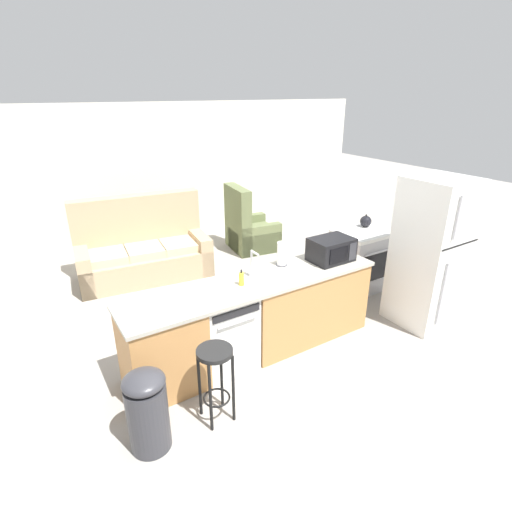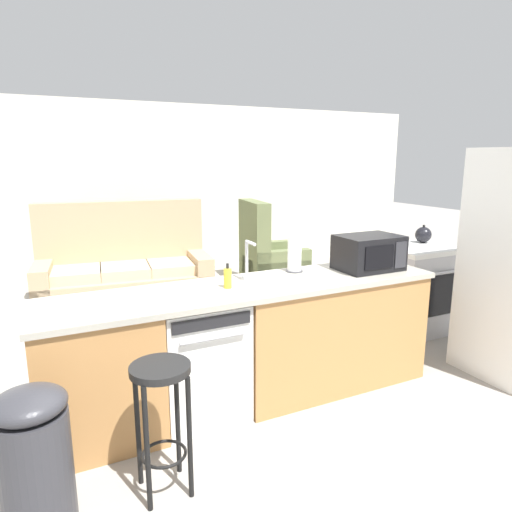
% 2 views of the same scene
% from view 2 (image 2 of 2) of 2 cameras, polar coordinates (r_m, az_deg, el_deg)
% --- Properties ---
extents(ground_plane, '(24.00, 24.00, 0.00)m').
position_cam_2_polar(ground_plane, '(3.57, -3.03, -17.95)').
color(ground_plane, gray).
extents(wall_back, '(10.00, 0.06, 2.60)m').
position_cam_2_polar(wall_back, '(7.22, -14.18, 7.97)').
color(wall_back, silver).
rests_on(wall_back, ground_plane).
extents(kitchen_counter, '(2.94, 0.66, 0.90)m').
position_cam_2_polar(kitchen_counter, '(3.47, 0.59, -11.11)').
color(kitchen_counter, '#B77F47').
rests_on(kitchen_counter, ground_plane).
extents(dishwasher, '(0.58, 0.61, 0.84)m').
position_cam_2_polar(dishwasher, '(3.30, -7.21, -12.49)').
color(dishwasher, white).
rests_on(dishwasher, ground_plane).
extents(stove_range, '(0.76, 0.68, 0.90)m').
position_cam_2_polar(stove_range, '(5.09, 19.48, -3.78)').
color(stove_range, '#B7B7BC').
rests_on(stove_range, ground_plane).
extents(microwave, '(0.50, 0.37, 0.28)m').
position_cam_2_polar(microwave, '(3.80, 13.90, 0.42)').
color(microwave, black).
rests_on(microwave, kitchen_counter).
extents(sink_faucet, '(0.07, 0.18, 0.30)m').
position_cam_2_polar(sink_faucet, '(3.38, -1.07, -0.84)').
color(sink_faucet, silver).
rests_on(sink_faucet, kitchen_counter).
extents(paper_towel_roll, '(0.14, 0.14, 0.28)m').
position_cam_2_polar(paper_towel_roll, '(3.63, 4.84, 0.17)').
color(paper_towel_roll, '#4C4C51').
rests_on(paper_towel_roll, kitchen_counter).
extents(soap_bottle, '(0.06, 0.06, 0.18)m').
position_cam_2_polar(soap_bottle, '(3.19, -3.57, -2.74)').
color(soap_bottle, yellow).
rests_on(soap_bottle, kitchen_counter).
extents(kettle, '(0.21, 0.17, 0.19)m').
position_cam_2_polar(kettle, '(5.18, 20.19, 2.51)').
color(kettle, black).
rests_on(kettle, stove_range).
extents(bar_stool, '(0.32, 0.32, 0.74)m').
position_cam_2_polar(bar_stool, '(2.58, -11.71, -17.34)').
color(bar_stool, black).
rests_on(bar_stool, ground_plane).
extents(trash_bin, '(0.35, 0.35, 0.74)m').
position_cam_2_polar(trash_bin, '(2.62, -25.90, -21.89)').
color(trash_bin, '#333338').
rests_on(trash_bin, ground_plane).
extents(couch, '(2.09, 1.13, 1.27)m').
position_cam_2_polar(couch, '(5.83, -16.09, -2.14)').
color(couch, tan).
rests_on(couch, ground_plane).
extents(armchair, '(0.90, 0.95, 1.20)m').
position_cam_2_polar(armchair, '(6.55, 1.43, -0.49)').
color(armchair, '#667047').
rests_on(armchair, ground_plane).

